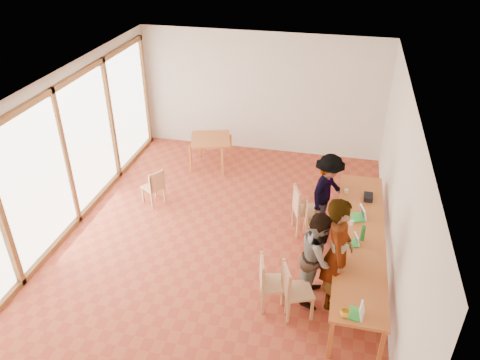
{
  "coord_description": "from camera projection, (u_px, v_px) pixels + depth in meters",
  "views": [
    {
      "loc": [
        1.93,
        -6.74,
        5.53
      ],
      "look_at": [
        0.27,
        0.51,
        1.1
      ],
      "focal_mm": 35.0,
      "sensor_mm": 36.0,
      "label": 1
    }
  ],
  "objects": [
    {
      "name": "person_far",
      "position": [
        328.0,
        191.0,
        8.94
      ],
      "size": [
        0.91,
        1.14,
        1.54
      ],
      "primitive_type": "imported",
      "rotation": [
        0.0,
        0.0,
        1.17
      ],
      "color": "gray",
      "rests_on": "ground"
    },
    {
      "name": "yellow_mug",
      "position": [
        345.0,
        313.0,
        6.25
      ],
      "size": [
        0.16,
        0.16,
        0.1
      ],
      "primitive_type": "imported",
      "rotation": [
        0.0,
        0.0,
        -0.27
      ],
      "color": "yellow",
      "rests_on": "communal_table"
    },
    {
      "name": "ground",
      "position": [
        220.0,
        242.0,
        8.84
      ],
      "size": [
        8.0,
        8.0,
        0.0
      ],
      "primitive_type": "plane",
      "color": "#A74428",
      "rests_on": "ground"
    },
    {
      "name": "window_wall",
      "position": [
        64.0,
        155.0,
        8.65
      ],
      "size": [
        0.1,
        8.0,
        3.0
      ],
      "primitive_type": "cube",
      "color": "white",
      "rests_on": "ground"
    },
    {
      "name": "side_table",
      "position": [
        211.0,
        141.0,
        11.04
      ],
      "size": [
        0.9,
        0.9,
        0.75
      ],
      "rotation": [
        0.0,
        0.0,
        0.29
      ],
      "color": "#C4652B",
      "rests_on": "ground"
    },
    {
      "name": "wall_back",
      "position": [
        261.0,
        94.0,
        11.43
      ],
      "size": [
        6.0,
        0.1,
        3.0
      ],
      "primitive_type": "cube",
      "color": "beige",
      "rests_on": "ground"
    },
    {
      "name": "communal_table",
      "position": [
        360.0,
        238.0,
        7.81
      ],
      "size": [
        0.8,
        4.0,
        0.75
      ],
      "color": "#C4652B",
      "rests_on": "ground"
    },
    {
      "name": "chair_near",
      "position": [
        292.0,
        285.0,
        7.02
      ],
      "size": [
        0.56,
        0.56,
        0.49
      ],
      "rotation": [
        0.0,
        0.0,
        0.37
      ],
      "color": "tan",
      "rests_on": "ground"
    },
    {
      "name": "wall_right",
      "position": [
        399.0,
        194.0,
        7.5
      ],
      "size": [
        0.1,
        8.0,
        3.0
      ],
      "primitive_type": "cube",
      "color": "beige",
      "rests_on": "ground"
    },
    {
      "name": "condiment_cup",
      "position": [
        346.0,
        191.0,
        8.93
      ],
      "size": [
        0.08,
        0.08,
        0.06
      ],
      "primitive_type": "cylinder",
      "color": "white",
      "rests_on": "communal_table"
    },
    {
      "name": "person_mid",
      "position": [
        319.0,
        257.0,
        7.24
      ],
      "size": [
        0.69,
        0.84,
        1.6
      ],
      "primitive_type": "imported",
      "rotation": [
        0.0,
        0.0,
        1.45
      ],
      "color": "gray",
      "rests_on": "ground"
    },
    {
      "name": "chair_empty",
      "position": [
        301.0,
        206.0,
        8.83
      ],
      "size": [
        0.58,
        0.58,
        0.51
      ],
      "rotation": [
        0.0,
        0.0,
        0.35
      ],
      "color": "tan",
      "rests_on": "ground"
    },
    {
      "name": "clear_glass",
      "position": [
        352.0,
        223.0,
        8.02
      ],
      "size": [
        0.07,
        0.07,
        0.09
      ],
      "primitive_type": "cylinder",
      "color": "silver",
      "rests_on": "communal_table"
    },
    {
      "name": "green_bottle",
      "position": [
        363.0,
        233.0,
        7.61
      ],
      "size": [
        0.07,
        0.07,
        0.28
      ],
      "primitive_type": "cylinder",
      "color": "#136724",
      "rests_on": "communal_table"
    },
    {
      "name": "black_pouch",
      "position": [
        368.0,
        197.0,
        8.71
      ],
      "size": [
        0.16,
        0.26,
        0.09
      ],
      "primitive_type": "cube",
      "color": "black",
      "rests_on": "communal_table"
    },
    {
      "name": "laptop_mid",
      "position": [
        354.0,
        241.0,
        7.57
      ],
      "size": [
        0.23,
        0.25,
        0.18
      ],
      "rotation": [
        0.0,
        0.0,
        0.28
      ],
      "color": "green",
      "rests_on": "communal_table"
    },
    {
      "name": "chair_far",
      "position": [
        310.0,
        217.0,
        8.7
      ],
      "size": [
        0.44,
        0.44,
        0.42
      ],
      "rotation": [
        0.0,
        0.0,
        0.2
      ],
      "color": "tan",
      "rests_on": "ground"
    },
    {
      "name": "chair_mid",
      "position": [
        268.0,
        278.0,
        7.18
      ],
      "size": [
        0.52,
        0.52,
        0.49
      ],
      "rotation": [
        0.0,
        0.0,
        0.25
      ],
      "color": "tan",
      "rests_on": "ground"
    },
    {
      "name": "person_near",
      "position": [
        337.0,
        253.0,
        7.07
      ],
      "size": [
        0.46,
        0.7,
        1.92
      ],
      "primitive_type": "imported",
      "rotation": [
        0.0,
        0.0,
        1.57
      ],
      "color": "gray",
      "rests_on": "ground"
    },
    {
      "name": "pink_phone",
      "position": [
        363.0,
        235.0,
        7.78
      ],
      "size": [
        0.05,
        0.1,
        0.01
      ],
      "primitive_type": "cube",
      "color": "#BE3756",
      "rests_on": "communal_table"
    },
    {
      "name": "laptop_far",
      "position": [
        360.0,
        215.0,
        8.18
      ],
      "size": [
        0.3,
        0.32,
        0.23
      ],
      "rotation": [
        0.0,
        0.0,
        0.31
      ],
      "color": "green",
      "rests_on": "communal_table"
    },
    {
      "name": "laptop_near",
      "position": [
        358.0,
        312.0,
        6.25
      ],
      "size": [
        0.25,
        0.27,
        0.2
      ],
      "rotation": [
        0.0,
        0.0,
        -0.18
      ],
      "color": "green",
      "rests_on": "communal_table"
    },
    {
      "name": "chair_spare",
      "position": [
        155.0,
        184.0,
        9.7
      ],
      "size": [
        0.52,
        0.52,
        0.43
      ],
      "rotation": [
        0.0,
        0.0,
        2.58
      ],
      "color": "tan",
      "rests_on": "ground"
    },
    {
      "name": "ceiling",
      "position": [
        216.0,
        89.0,
        7.3
      ],
      "size": [
        6.0,
        8.0,
        0.04
      ],
      "primitive_type": "cube",
      "color": "white",
      "rests_on": "wall_back"
    }
  ]
}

